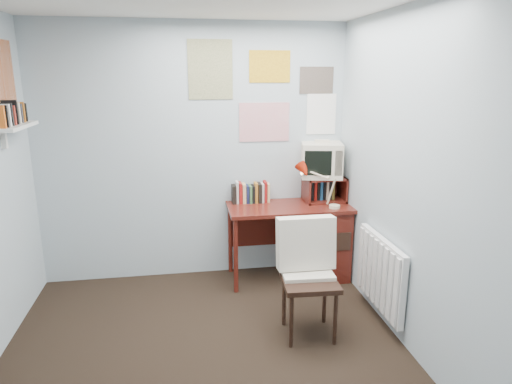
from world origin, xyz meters
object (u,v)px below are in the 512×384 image
(desk_chair, at_px, (310,282))
(radiator, at_px, (381,273))
(desk_lamp, at_px, (335,189))
(crt_tv, at_px, (321,158))
(wall_shelf, at_px, (13,126))
(desk, at_px, (314,238))
(tv_riser, at_px, (324,189))

(desk_chair, xyz_separation_m, radiator, (0.64, 0.13, -0.03))
(desk_lamp, bearing_deg, crt_tv, 111.98)
(wall_shelf, bearing_deg, desk_lamp, 4.72)
(desk_lamp, xyz_separation_m, crt_tv, (-0.06, 0.29, 0.24))
(desk_chair, height_order, wall_shelf, wall_shelf)
(wall_shelf, bearing_deg, desk, 8.40)
(desk_lamp, distance_m, tv_riser, 0.28)
(crt_tv, relative_size, radiator, 0.49)
(radiator, bearing_deg, crt_tv, 100.95)
(crt_tv, bearing_deg, desk_chair, -97.91)
(desk, xyz_separation_m, wall_shelf, (-2.57, -0.38, 1.21))
(wall_shelf, bearing_deg, tv_riser, 10.32)
(tv_riser, relative_size, radiator, 0.50)
(desk_lamp, height_order, radiator, desk_lamp)
(desk_lamp, xyz_separation_m, tv_riser, (-0.02, 0.27, -0.07))
(desk, bearing_deg, crt_tv, 57.36)
(tv_riser, height_order, crt_tv, crt_tv)
(desk_lamp, distance_m, wall_shelf, 2.80)
(tv_riser, bearing_deg, desk_lamp, -85.17)
(desk_lamp, height_order, crt_tv, crt_tv)
(tv_riser, bearing_deg, wall_shelf, -169.68)
(crt_tv, bearing_deg, tv_riser, -17.33)
(desk, distance_m, radiator, 0.97)
(crt_tv, xyz_separation_m, wall_shelf, (-2.65, -0.51, 0.42))
(desk_lamp, xyz_separation_m, radiator, (0.15, -0.77, -0.53))
(desk, bearing_deg, wall_shelf, -171.60)
(desk_lamp, height_order, tv_riser, desk_lamp)
(desk, xyz_separation_m, desk_lamp, (0.14, -0.16, 0.55))
(desk, relative_size, crt_tv, 3.05)
(desk, relative_size, radiator, 1.50)
(desk_lamp, relative_size, wall_shelf, 0.62)
(radiator, height_order, wall_shelf, wall_shelf)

